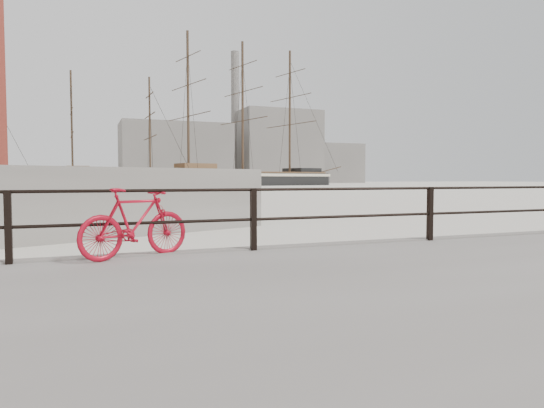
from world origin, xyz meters
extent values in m
plane|color=white|center=(0.00, 0.00, 0.00)|extent=(400.00, 400.00, 0.00)
imported|color=#AB0B1E|center=(-5.35, -0.25, 0.86)|extent=(1.67, 0.85, 1.02)
cube|color=gray|center=(20.00, 140.00, 9.00)|extent=(32.00, 18.00, 18.00)
cube|color=gray|center=(55.00, 145.00, 12.00)|extent=(26.00, 20.00, 24.00)
cube|color=gray|center=(78.00, 150.00, 7.00)|extent=(20.00, 16.00, 14.00)
cylinder|color=gray|center=(42.00, 150.00, 22.00)|extent=(2.80, 2.80, 44.00)
camera|label=1|loc=(-6.04, -7.50, 1.51)|focal=32.00mm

